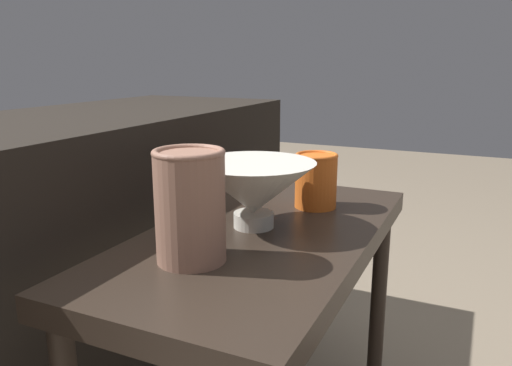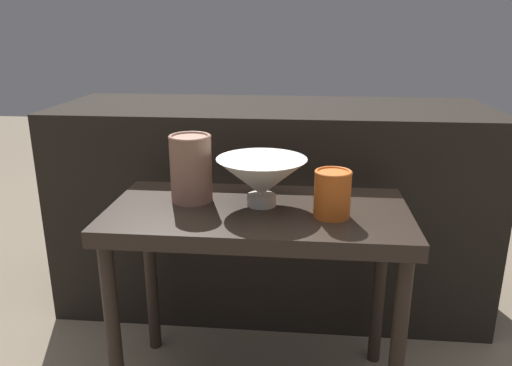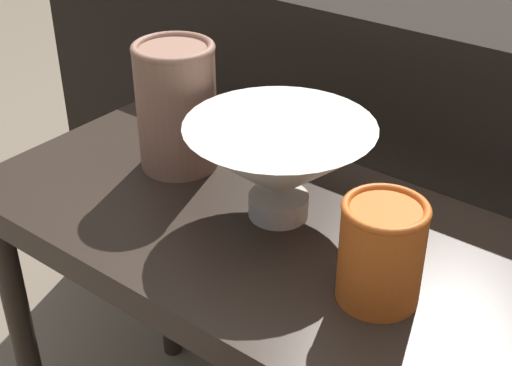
% 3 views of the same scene
% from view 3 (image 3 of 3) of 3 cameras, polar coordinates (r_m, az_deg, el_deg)
% --- Properties ---
extents(table, '(0.74, 0.37, 0.53)m').
position_cam_3_polar(table, '(0.90, 0.50, -6.66)').
color(table, '#2D231C').
rests_on(table, ground_plane).
extents(couch_backdrop, '(1.44, 0.50, 0.70)m').
position_cam_3_polar(couch_backdrop, '(1.34, 13.96, 0.53)').
color(couch_backdrop, black).
rests_on(couch_backdrop, ground_plane).
extents(bowl, '(0.22, 0.22, 0.12)m').
position_cam_3_polar(bowl, '(0.83, 1.87, 1.63)').
color(bowl, silver).
rests_on(bowl, table).
extents(vase_textured_left, '(0.11, 0.11, 0.17)m').
position_cam_3_polar(vase_textured_left, '(0.94, -6.39, 6.25)').
color(vase_textured_left, '#996B56').
rests_on(vase_textured_left, table).
extents(vase_colorful_right, '(0.09, 0.09, 0.11)m').
position_cam_3_polar(vase_colorful_right, '(0.72, 10.00, -5.35)').
color(vase_colorful_right, orange).
rests_on(vase_colorful_right, table).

